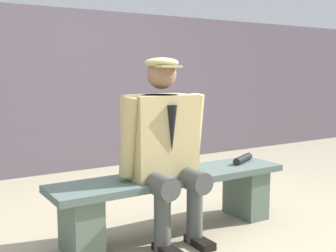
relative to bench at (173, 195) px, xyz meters
name	(u,v)px	position (x,y,z in m)	size (l,w,h in m)	color
ground_plane	(173,232)	(0.00, 0.00, -0.28)	(30.00, 30.00, 0.00)	gray
bench	(173,195)	(0.00, 0.00, 0.00)	(1.79, 0.41, 0.44)	#4E615B
seated_man	(164,143)	(0.11, 0.05, 0.40)	(0.64, 0.56, 1.26)	tan
rolled_magazine	(243,159)	(-0.69, -0.03, 0.18)	(0.06, 0.06, 0.28)	black
stadium_wall	(63,91)	(0.00, -2.36, 0.65)	(12.00, 0.24, 1.87)	#5F5461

